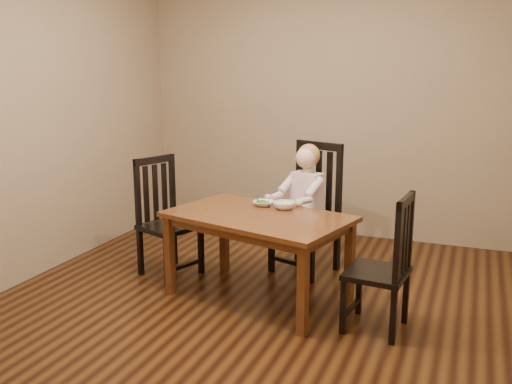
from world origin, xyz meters
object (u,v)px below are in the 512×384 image
at_px(chair_right, 384,267).
at_px(chair_left, 166,219).
at_px(chair_child, 309,210).
at_px(dining_table, 258,224).
at_px(toddler, 305,195).
at_px(bowl_peas, 263,203).
at_px(bowl_veg, 284,205).

bearing_deg(chair_right, chair_left, 83.51).
relative_size(chair_child, chair_right, 1.18).
bearing_deg(chair_right, chair_child, 45.98).
bearing_deg(dining_table, chair_left, 166.92).
height_order(toddler, bowl_peas, toddler).
distance_m(dining_table, chair_left, 0.95).
xyz_separation_m(chair_child, bowl_peas, (-0.24, -0.48, 0.15)).
relative_size(chair_right, bowl_veg, 5.37).
distance_m(dining_table, toddler, 0.71).
bearing_deg(chair_child, chair_right, 148.50).
relative_size(bowl_peas, bowl_veg, 0.92).
relative_size(chair_child, bowl_peas, 6.90).
height_order(dining_table, chair_right, chair_right).
height_order(chair_child, bowl_peas, chair_child).
distance_m(dining_table, bowl_veg, 0.28).
distance_m(dining_table, bowl_peas, 0.28).
xyz_separation_m(chair_right, toddler, (-0.81, 0.88, 0.23)).
distance_m(dining_table, chair_child, 0.76).
bearing_deg(bowl_veg, chair_left, -179.30).
bearing_deg(dining_table, bowl_peas, 102.35).
bearing_deg(chair_left, toddler, 133.97).
relative_size(chair_left, bowl_veg, 5.69).
height_order(toddler, bowl_veg, toddler).
relative_size(dining_table, chair_right, 1.57).
distance_m(toddler, bowl_peas, 0.48).
bearing_deg(chair_child, chair_left, 43.77).
relative_size(dining_table, toddler, 2.58).
distance_m(chair_left, bowl_veg, 1.07).
relative_size(chair_left, chair_right, 1.06).
bearing_deg(toddler, bowl_veg, 103.70).
distance_m(chair_left, chair_right, 1.94).
bearing_deg(chair_left, dining_table, 97.40).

